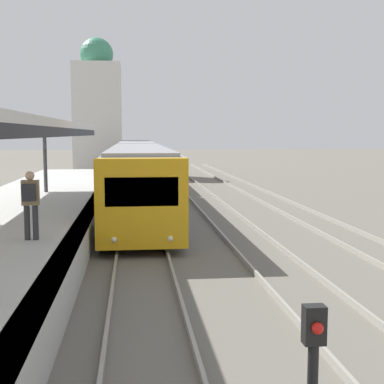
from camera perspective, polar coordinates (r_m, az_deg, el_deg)
name	(u,v)px	position (r m, az deg, el deg)	size (l,w,h in m)	color
person_on_platform	(30,200)	(13.36, -16.87, -0.78)	(0.40, 0.40, 1.66)	#2D2D33
train_near	(137,166)	(30.96, -5.87, 2.76)	(2.62, 32.33, 2.93)	gold
distant_domed_building	(98,111)	(47.16, -10.03, 8.49)	(4.00, 4.00, 11.61)	silver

